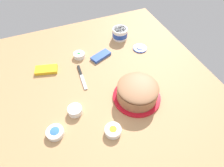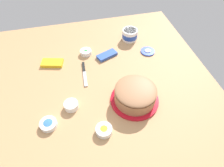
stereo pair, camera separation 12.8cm
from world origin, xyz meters
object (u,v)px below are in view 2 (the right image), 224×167
at_px(frosting_tub, 130,35).
at_px(frosting_tub_lid, 148,51).
at_px(candy_box_upper, 107,55).
at_px(sprinkle_bowl_green, 86,52).
at_px(sprinkle_bowl_yellow, 104,130).
at_px(frosted_cake, 135,95).
at_px(sprinkle_bowl_pink, 71,105).
at_px(spreading_knife, 84,72).
at_px(candy_box_lower, 52,63).
at_px(sprinkle_bowl_blue, 48,124).

xyz_separation_m(frosting_tub, frosting_tub_lid, (-0.09, 0.19, -0.04)).
height_order(frosting_tub_lid, candy_box_upper, candy_box_upper).
distance_m(sprinkle_bowl_green, candy_box_upper, 0.17).
relative_size(sprinkle_bowl_yellow, candy_box_upper, 0.60).
xyz_separation_m(frosted_cake, sprinkle_bowl_green, (0.23, -0.52, -0.04)).
relative_size(frosted_cake, sprinkle_bowl_green, 3.48).
relative_size(frosting_tub_lid, sprinkle_bowl_green, 1.26).
bearing_deg(candy_box_upper, frosting_tub_lid, 153.68).
distance_m(sprinkle_bowl_pink, sprinkle_bowl_yellow, 0.26).
bearing_deg(spreading_knife, sprinkle_bowl_green, -102.11).
bearing_deg(frosted_cake, candy_box_lower, -43.08).
relative_size(frosted_cake, candy_box_lower, 1.96).
relative_size(frosted_cake, spreading_knife, 1.28).
xyz_separation_m(frosting_tub, sprinkle_bowl_pink, (0.54, 0.58, -0.02)).
relative_size(sprinkle_bowl_pink, candy_box_lower, 0.56).
distance_m(sprinkle_bowl_blue, sprinkle_bowl_pink, 0.17).
bearing_deg(sprinkle_bowl_green, spreading_knife, 77.89).
height_order(sprinkle_bowl_green, sprinkle_bowl_blue, same).
xyz_separation_m(spreading_knife, candy_box_lower, (0.22, -0.14, 0.01)).
height_order(sprinkle_bowl_green, candy_box_lower, sprinkle_bowl_green).
relative_size(candy_box_lower, candy_box_upper, 0.99).
bearing_deg(spreading_knife, sprinkle_bowl_yellow, 94.87).
bearing_deg(frosting_tub, frosted_cake, 76.01).
xyz_separation_m(spreading_knife, sprinkle_bowl_blue, (0.26, 0.38, 0.01)).
xyz_separation_m(frosting_tub, candy_box_lower, (0.65, 0.16, -0.03)).
bearing_deg(sprinkle_bowl_blue, candy_box_lower, -94.34).
xyz_separation_m(frosted_cake, frosting_tub_lid, (-0.25, -0.43, -0.05)).
bearing_deg(frosting_tub, spreading_knife, 34.98).
xyz_separation_m(spreading_knife, sprinkle_bowl_green, (-0.04, -0.19, 0.01)).
distance_m(frosting_tub, sprinkle_bowl_green, 0.40).
bearing_deg(frosting_tub_lid, sprinkle_bowl_yellow, 51.23).
bearing_deg(sprinkle_bowl_yellow, frosted_cake, -144.21).
distance_m(frosted_cake, frosting_tub, 0.64).
distance_m(frosting_tub, candy_box_upper, 0.29).
xyz_separation_m(sprinkle_bowl_pink, candy_box_lower, (0.10, -0.42, -0.01)).
bearing_deg(sprinkle_bowl_yellow, frosting_tub, -116.09).
relative_size(sprinkle_bowl_green, candy_box_upper, 0.56).
distance_m(candy_box_lower, candy_box_upper, 0.41).
height_order(frosting_tub_lid, spreading_knife, frosting_tub_lid).
bearing_deg(sprinkle_bowl_yellow, spreading_knife, -85.13).
bearing_deg(sprinkle_bowl_yellow, sprinkle_bowl_blue, -20.42).
bearing_deg(sprinkle_bowl_yellow, frosting_tub_lid, -128.77).
bearing_deg(frosting_tub_lid, spreading_knife, 11.57).
distance_m(frosting_tub, sprinkle_bowl_pink, 0.80).
bearing_deg(sprinkle_bowl_pink, frosted_cake, 174.15).
relative_size(frosting_tub_lid, spreading_knife, 0.46).
bearing_deg(sprinkle_bowl_pink, spreading_knife, -112.73).
xyz_separation_m(frosting_tub_lid, sprinkle_bowl_blue, (0.78, 0.48, 0.01)).
bearing_deg(sprinkle_bowl_pink, sprinkle_bowl_blue, 34.40).
relative_size(sprinkle_bowl_blue, sprinkle_bowl_yellow, 1.04).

